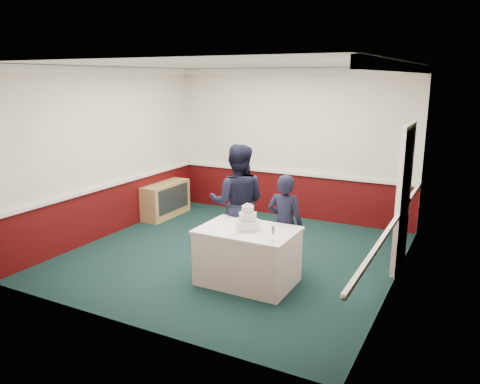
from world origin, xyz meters
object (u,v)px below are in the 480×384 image
at_px(wedding_cake, 248,221).
at_px(cake_knife, 239,233).
at_px(champagne_flute, 273,231).
at_px(person_man, 237,203).
at_px(person_woman, 285,224).
at_px(cake_table, 248,256).
at_px(sideboard, 166,200).

distance_m(wedding_cake, cake_knife, 0.23).
relative_size(champagne_flute, person_man, 0.11).
height_order(champagne_flute, person_woman, person_woman).
distance_m(cake_table, champagne_flute, 0.78).
height_order(wedding_cake, cake_knife, wedding_cake).
height_order(champagne_flute, person_man, person_man).
xyz_separation_m(sideboard, wedding_cake, (2.96, -2.11, 0.55)).
relative_size(cake_knife, person_man, 0.12).
bearing_deg(person_man, person_woman, 150.23).
xyz_separation_m(cake_knife, champagne_flute, (0.53, -0.08, 0.14)).
distance_m(sideboard, person_woman, 3.64).
xyz_separation_m(sideboard, person_man, (2.43, -1.41, 0.57)).
relative_size(cake_table, person_woman, 0.89).
height_order(person_man, person_woman, person_man).
bearing_deg(champagne_flute, cake_knife, 171.42).
xyz_separation_m(cake_table, cake_knife, (-0.03, -0.20, 0.39)).
relative_size(wedding_cake, person_man, 0.20).
relative_size(cake_table, cake_knife, 6.00).
height_order(wedding_cake, person_man, person_man).
height_order(sideboard, champagne_flute, champagne_flute).
bearing_deg(cake_knife, person_man, 117.58).
distance_m(cake_table, person_man, 1.02).
xyz_separation_m(sideboard, cake_knife, (2.93, -2.31, 0.44)).
height_order(cake_knife, person_man, person_man).
height_order(sideboard, cake_table, cake_table).
bearing_deg(cake_table, sideboard, 144.48).
distance_m(wedding_cake, champagne_flute, 0.57).
xyz_separation_m(sideboard, cake_table, (2.96, -2.11, 0.05)).
height_order(wedding_cake, champagne_flute, wedding_cake).
relative_size(cake_knife, champagne_flute, 1.07).
xyz_separation_m(cake_knife, person_woman, (0.34, 0.78, -0.05)).
distance_m(sideboard, wedding_cake, 3.68).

